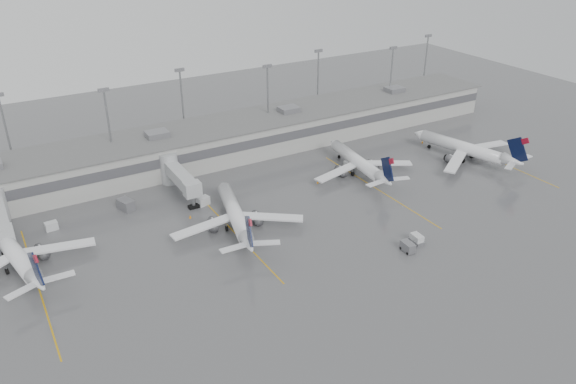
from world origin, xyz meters
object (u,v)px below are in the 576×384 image
jet_mid_right (359,162)px  baggage_tug (417,240)px  jet_far_right (467,148)px  jet_far_left (15,254)px  jet_mid_left (236,215)px

jet_mid_right → baggage_tug: bearing=-100.1°
jet_mid_right → jet_far_right: 28.11m
jet_far_left → jet_mid_left: 38.62m
jet_mid_right → jet_far_right: size_ratio=0.95×
jet_mid_left → jet_far_right: size_ratio=0.95×
jet_far_left → jet_far_right: 100.77m
jet_far_left → baggage_tug: (64.28, -28.29, -2.20)m
jet_far_right → baggage_tug: jet_far_right is taller
jet_far_left → jet_mid_left: (38.05, -6.63, -0.01)m
jet_far_left → jet_mid_right: (73.34, 1.50, -0.08)m
jet_far_left → jet_mid_right: 73.36m
jet_mid_left → jet_mid_right: jet_mid_left is taller
jet_mid_left → baggage_tug: jet_mid_left is taller
jet_far_right → baggage_tug: size_ratio=10.12×
jet_far_right → jet_mid_left: bearing=167.5°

